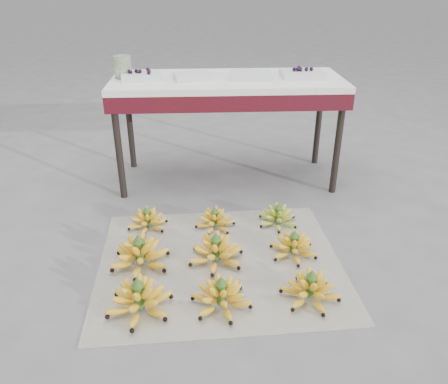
{
  "coord_description": "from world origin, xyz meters",
  "views": [
    {
      "loc": [
        -0.06,
        -1.87,
        1.37
      ],
      "look_at": [
        0.06,
        0.26,
        0.28
      ],
      "focal_mm": 35.0,
      "sensor_mm": 36.0,
      "label": 1
    }
  ],
  "objects_px": {
    "bunch_mid_center": "(216,252)",
    "tray_right": "(251,75)",
    "bunch_front_center": "(221,296)",
    "tray_far_right": "(302,74)",
    "bunch_mid_right": "(293,247)",
    "bunch_back_left": "(148,220)",
    "bunch_back_right": "(278,217)",
    "vendor_table": "(227,90)",
    "tray_left": "(193,76)",
    "bunch_front_left": "(139,299)",
    "bunch_mid_left": "(140,255)",
    "tray_far_left": "(141,76)",
    "bunch_front_right": "(310,289)",
    "glass_jar": "(123,67)",
    "newspaper_mat": "(220,263)",
    "bunch_back_center": "(215,220)"
  },
  "relations": [
    {
      "from": "tray_far_right",
      "to": "bunch_back_center",
      "type": "bearing_deg",
      "value": -132.22
    },
    {
      "from": "bunch_mid_left",
      "to": "tray_far_right",
      "type": "xyz_separation_m",
      "value": [
        1.0,
        1.01,
        0.68
      ]
    },
    {
      "from": "bunch_mid_center",
      "to": "tray_left",
      "type": "height_order",
      "value": "tray_left"
    },
    {
      "from": "vendor_table",
      "to": "bunch_mid_center",
      "type": "bearing_deg",
      "value": -96.6
    },
    {
      "from": "bunch_mid_center",
      "to": "bunch_front_right",
      "type": "bearing_deg",
      "value": -37.96
    },
    {
      "from": "bunch_mid_left",
      "to": "tray_right",
      "type": "height_order",
      "value": "tray_right"
    },
    {
      "from": "bunch_front_center",
      "to": "bunch_mid_center",
      "type": "xyz_separation_m",
      "value": [
        -0.01,
        0.34,
        0.0
      ]
    },
    {
      "from": "bunch_front_right",
      "to": "tray_far_left",
      "type": "distance_m",
      "value": 1.73
    },
    {
      "from": "bunch_back_left",
      "to": "vendor_table",
      "type": "xyz_separation_m",
      "value": [
        0.51,
        0.67,
        0.59
      ]
    },
    {
      "from": "tray_far_right",
      "to": "bunch_mid_left",
      "type": "bearing_deg",
      "value": -134.65
    },
    {
      "from": "tray_far_left",
      "to": "tray_far_right",
      "type": "xyz_separation_m",
      "value": [
        1.05,
        -0.02,
        0.0
      ]
    },
    {
      "from": "bunch_front_left",
      "to": "bunch_mid_left",
      "type": "distance_m",
      "value": 0.34
    },
    {
      "from": "bunch_mid_left",
      "to": "tray_far_left",
      "type": "distance_m",
      "value": 1.23
    },
    {
      "from": "bunch_front_right",
      "to": "bunch_mid_right",
      "type": "distance_m",
      "value": 0.35
    },
    {
      "from": "tray_far_left",
      "to": "tray_left",
      "type": "distance_m",
      "value": 0.34
    },
    {
      "from": "bunch_back_right",
      "to": "tray_far_left",
      "type": "distance_m",
      "value": 1.27
    },
    {
      "from": "tray_right",
      "to": "bunch_back_left",
      "type": "bearing_deg",
      "value": -135.63
    },
    {
      "from": "bunch_back_left",
      "to": "bunch_back_right",
      "type": "relative_size",
      "value": 0.96
    },
    {
      "from": "bunch_mid_left",
      "to": "bunch_mid_right",
      "type": "distance_m",
      "value": 0.8
    },
    {
      "from": "bunch_front_center",
      "to": "bunch_front_left",
      "type": "bearing_deg",
      "value": 166.18
    },
    {
      "from": "bunch_mid_left",
      "to": "bunch_front_left",
      "type": "bearing_deg",
      "value": -101.53
    },
    {
      "from": "bunch_mid_center",
      "to": "tray_far_left",
      "type": "height_order",
      "value": "tray_far_left"
    },
    {
      "from": "bunch_front_left",
      "to": "bunch_mid_center",
      "type": "bearing_deg",
      "value": 34.83
    },
    {
      "from": "bunch_front_left",
      "to": "bunch_mid_center",
      "type": "distance_m",
      "value": 0.5
    },
    {
      "from": "bunch_back_right",
      "to": "tray_right",
      "type": "xyz_separation_m",
      "value": [
        -0.11,
        0.65,
        0.7
      ]
    },
    {
      "from": "newspaper_mat",
      "to": "tray_left",
      "type": "distance_m",
      "value": 1.26
    },
    {
      "from": "bunch_front_center",
      "to": "tray_far_right",
      "type": "bearing_deg",
      "value": 50.96
    },
    {
      "from": "bunch_mid_center",
      "to": "tray_far_right",
      "type": "distance_m",
      "value": 1.36
    },
    {
      "from": "bunch_mid_center",
      "to": "tray_right",
      "type": "bearing_deg",
      "value": 73.68
    },
    {
      "from": "glass_jar",
      "to": "bunch_mid_left",
      "type": "bearing_deg",
      "value": -80.85
    },
    {
      "from": "bunch_mid_center",
      "to": "tray_far_right",
      "type": "height_order",
      "value": "tray_far_right"
    },
    {
      "from": "tray_left",
      "to": "bunch_front_left",
      "type": "bearing_deg",
      "value": -100.43
    },
    {
      "from": "bunch_front_right",
      "to": "bunch_back_left",
      "type": "xyz_separation_m",
      "value": [
        -0.81,
        0.67,
        -0.01
      ]
    },
    {
      "from": "bunch_front_right",
      "to": "bunch_front_center",
      "type": "bearing_deg",
      "value": 161.26
    },
    {
      "from": "bunch_front_right",
      "to": "vendor_table",
      "type": "relative_size",
      "value": 0.23
    },
    {
      "from": "tray_far_left",
      "to": "bunch_front_right",
      "type": "bearing_deg",
      "value": -56.95
    },
    {
      "from": "tray_right",
      "to": "newspaper_mat",
      "type": "bearing_deg",
      "value": -103.83
    },
    {
      "from": "tray_far_right",
      "to": "bunch_back_right",
      "type": "bearing_deg",
      "value": -109.4
    },
    {
      "from": "bunch_front_center",
      "to": "bunch_back_left",
      "type": "relative_size",
      "value": 1.17
    },
    {
      "from": "vendor_table",
      "to": "bunch_front_right",
      "type": "bearing_deg",
      "value": -77.25
    },
    {
      "from": "bunch_mid_center",
      "to": "bunch_back_right",
      "type": "xyz_separation_m",
      "value": [
        0.38,
        0.35,
        -0.01
      ]
    },
    {
      "from": "bunch_mid_left",
      "to": "bunch_back_right",
      "type": "relative_size",
      "value": 1.29
    },
    {
      "from": "bunch_mid_center",
      "to": "vendor_table",
      "type": "xyz_separation_m",
      "value": [
        0.12,
        1.02,
        0.58
      ]
    },
    {
      "from": "bunch_mid_center",
      "to": "vendor_table",
      "type": "height_order",
      "value": "vendor_table"
    },
    {
      "from": "bunch_mid_left",
      "to": "tray_far_left",
      "type": "xyz_separation_m",
      "value": [
        -0.05,
        1.03,
        0.68
      ]
    },
    {
      "from": "bunch_mid_center",
      "to": "vendor_table",
      "type": "relative_size",
      "value": 0.2
    },
    {
      "from": "bunch_front_right",
      "to": "bunch_mid_right",
      "type": "xyz_separation_m",
      "value": [
        -0.01,
        0.35,
        -0.0
      ]
    },
    {
      "from": "bunch_front_right",
      "to": "tray_far_right",
      "type": "height_order",
      "value": "tray_far_right"
    },
    {
      "from": "bunch_front_left",
      "to": "vendor_table",
      "type": "xyz_separation_m",
      "value": [
        0.47,
        1.37,
        0.58
      ]
    },
    {
      "from": "bunch_mid_center",
      "to": "bunch_mid_right",
      "type": "distance_m",
      "value": 0.41
    }
  ]
}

